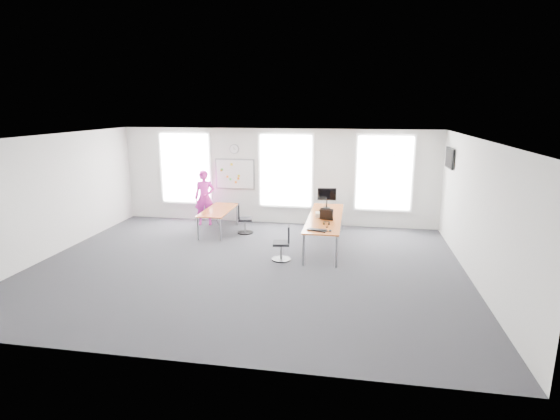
% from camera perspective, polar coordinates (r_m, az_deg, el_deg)
% --- Properties ---
extents(floor, '(10.00, 10.00, 0.00)m').
position_cam_1_polar(floor, '(10.38, -4.38, -7.31)').
color(floor, '#26262A').
rests_on(floor, ground).
extents(ceiling, '(10.00, 10.00, 0.00)m').
position_cam_1_polar(ceiling, '(9.74, -4.70, 9.44)').
color(ceiling, white).
rests_on(ceiling, ground).
extents(wall_back, '(10.00, 0.00, 10.00)m').
position_cam_1_polar(wall_back, '(13.79, -0.45, 4.38)').
color(wall_back, silver).
rests_on(wall_back, ground).
extents(wall_front, '(10.00, 0.00, 10.00)m').
position_cam_1_polar(wall_front, '(6.31, -13.54, -7.09)').
color(wall_front, silver).
rests_on(wall_front, ground).
extents(wall_left, '(0.00, 10.00, 10.00)m').
position_cam_1_polar(wall_left, '(12.17, -28.01, 1.57)').
color(wall_left, silver).
rests_on(wall_left, ground).
extents(wall_right, '(0.00, 10.00, 10.00)m').
position_cam_1_polar(wall_right, '(9.99, 24.48, -0.34)').
color(wall_right, silver).
rests_on(wall_right, ground).
extents(window_left, '(1.60, 0.06, 2.20)m').
position_cam_1_polar(window_left, '(14.57, -12.22, 5.36)').
color(window_left, white).
rests_on(window_left, wall_back).
extents(window_mid, '(1.60, 0.06, 2.20)m').
position_cam_1_polar(window_mid, '(13.69, 0.76, 5.15)').
color(window_mid, white).
rests_on(window_mid, wall_back).
extents(window_right, '(1.60, 0.06, 2.20)m').
position_cam_1_polar(window_right, '(13.55, 13.44, 4.70)').
color(window_right, white).
rests_on(window_right, wall_back).
extents(desk_right, '(0.88, 3.30, 0.80)m').
position_cam_1_polar(desk_right, '(11.65, 5.90, -1.15)').
color(desk_right, '#B85C2B').
rests_on(desk_right, ground).
extents(desk_left, '(0.76, 1.90, 0.69)m').
position_cam_1_polar(desk_left, '(13.04, -8.05, -0.17)').
color(desk_left, '#B85C2B').
rests_on(desk_left, ground).
extents(chair_right, '(0.47, 0.47, 0.88)m').
position_cam_1_polar(chair_right, '(10.64, 0.45, -4.57)').
color(chair_right, black).
rests_on(chair_right, ground).
extents(chair_left, '(0.48, 0.48, 0.87)m').
position_cam_1_polar(chair_left, '(12.91, -4.82, -1.38)').
color(chair_left, black).
rests_on(chair_left, ground).
extents(person, '(0.71, 0.54, 1.73)m').
position_cam_1_polar(person, '(13.90, -9.81, 1.59)').
color(person, '#D427A5').
rests_on(person, ground).
extents(whiteboard, '(1.20, 0.03, 0.90)m').
position_cam_1_polar(whiteboard, '(14.06, -5.92, 4.69)').
color(whiteboard, white).
rests_on(whiteboard, wall_back).
extents(wall_clock, '(0.30, 0.04, 0.30)m').
position_cam_1_polar(wall_clock, '(13.96, -6.00, 7.93)').
color(wall_clock, gray).
rests_on(wall_clock, wall_back).
extents(tv, '(0.06, 0.90, 0.55)m').
position_cam_1_polar(tv, '(12.74, 21.31, 6.35)').
color(tv, black).
rests_on(tv, wall_right).
extents(keyboard, '(0.50, 0.31, 0.02)m').
position_cam_1_polar(keyboard, '(10.35, 4.88, -2.64)').
color(keyboard, black).
rests_on(keyboard, desk_right).
extents(mouse, '(0.10, 0.13, 0.04)m').
position_cam_1_polar(mouse, '(10.30, 6.58, -2.70)').
color(mouse, black).
rests_on(mouse, desk_right).
extents(lens_cap, '(0.07, 0.07, 0.01)m').
position_cam_1_polar(lens_cap, '(10.66, 6.17, -2.23)').
color(lens_cap, black).
rests_on(lens_cap, desk_right).
extents(headphones, '(0.16, 0.09, 0.09)m').
position_cam_1_polar(headphones, '(10.86, 6.07, -1.72)').
color(headphones, black).
rests_on(headphones, desk_right).
extents(laptop_sleeve, '(0.37, 0.29, 0.29)m').
position_cam_1_polar(laptop_sleeve, '(11.30, 6.08, -0.60)').
color(laptop_sleeve, black).
rests_on(laptop_sleeve, desk_right).
extents(paper_stack, '(0.36, 0.29, 0.12)m').
position_cam_1_polar(paper_stack, '(11.64, 5.49, -0.60)').
color(paper_stack, beige).
rests_on(paper_stack, desk_right).
extents(monitor, '(0.53, 0.22, 0.59)m').
position_cam_1_polar(monitor, '(12.55, 6.14, 1.81)').
color(monitor, black).
rests_on(monitor, desk_right).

